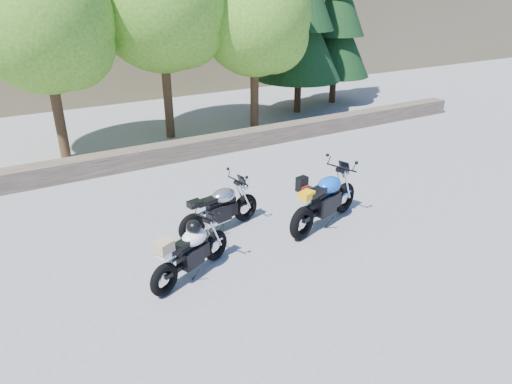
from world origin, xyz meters
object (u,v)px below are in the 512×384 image
(blue_bike, at_px, (325,200))
(backpack, at_px, (302,184))
(white_bike, at_px, (190,251))
(silver_bike, at_px, (220,209))

(blue_bike, height_order, backpack, blue_bike)
(white_bike, height_order, blue_bike, blue_bike)
(blue_bike, distance_m, backpack, 1.73)
(silver_bike, height_order, white_bike, white_bike)
(silver_bike, relative_size, blue_bike, 0.89)
(white_bike, xyz_separation_m, blue_bike, (3.08, 0.35, 0.04))
(white_bike, relative_size, backpack, 4.77)
(white_bike, height_order, backpack, white_bike)
(silver_bike, bearing_deg, blue_bike, -34.29)
(blue_bike, bearing_deg, backpack, 51.64)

